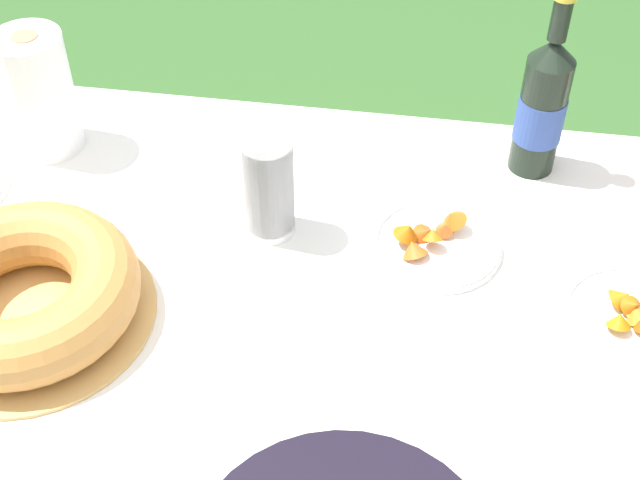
# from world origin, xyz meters

# --- Properties ---
(garden_table) EXTENTS (1.53, 1.09, 0.71)m
(garden_table) POSITION_xyz_m (0.00, 0.00, 0.65)
(garden_table) COLOR brown
(garden_table) RESTS_ON ground_plane
(tablecloth) EXTENTS (1.54, 1.10, 0.10)m
(tablecloth) POSITION_xyz_m (0.00, 0.00, 0.70)
(tablecloth) COLOR white
(tablecloth) RESTS_ON garden_table
(bundt_cake) EXTENTS (0.34, 0.34, 0.10)m
(bundt_cake) POSITION_xyz_m (-0.30, 0.02, 0.76)
(bundt_cake) COLOR tan
(bundt_cake) RESTS_ON tablecloth
(cup_stack) EXTENTS (0.07, 0.07, 0.18)m
(cup_stack) POSITION_xyz_m (-0.01, 0.23, 0.80)
(cup_stack) COLOR white
(cup_stack) RESTS_ON tablecloth
(juice_bottle_red) EXTENTS (0.07, 0.07, 0.31)m
(juice_bottle_red) POSITION_xyz_m (0.37, 0.45, 0.83)
(juice_bottle_red) COLOR black
(juice_bottle_red) RESTS_ON tablecloth
(snack_plate_right) EXTENTS (0.19, 0.19, 0.05)m
(snack_plate_right) POSITION_xyz_m (0.51, 0.13, 0.73)
(snack_plate_right) COLOR white
(snack_plate_right) RESTS_ON tablecloth
(snack_plate_far) EXTENTS (0.19, 0.19, 0.06)m
(snack_plate_far) POSITION_xyz_m (0.23, 0.23, 0.73)
(snack_plate_far) COLOR white
(snack_plate_far) RESTS_ON tablecloth
(paper_towel_roll) EXTENTS (0.11, 0.11, 0.21)m
(paper_towel_roll) POSITION_xyz_m (-0.41, 0.38, 0.82)
(paper_towel_roll) COLOR white
(paper_towel_roll) RESTS_ON tablecloth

